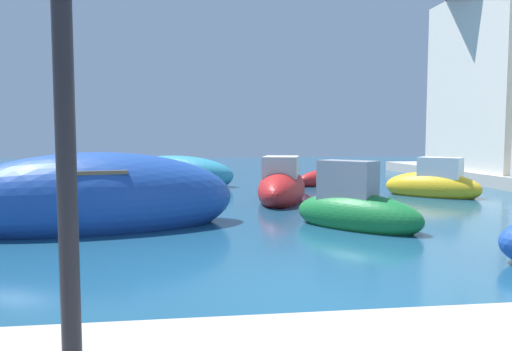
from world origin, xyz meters
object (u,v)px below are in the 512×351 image
Objects in this scene: moored_boat_2 at (355,209)px; quayside_lamp_post at (61,0)px; moored_boat_1 at (174,175)px; moored_boat_0 at (330,179)px; moored_boat_5 at (282,187)px; moored_boat_10 at (433,185)px; moored_boat_3 at (96,201)px.

quayside_lamp_post is at bearing -72.61° from moored_boat_2.
moored_boat_2 is at bearing -45.89° from moored_boat_1.
moored_boat_0 is 0.61× the size of moored_boat_1.
moored_boat_0 is 17.98m from quayside_lamp_post.
quayside_lamp_post is (-3.60, -12.18, 2.40)m from moored_boat_5.
moored_boat_1 is at bearing -28.34° from moored_boat_0.
moored_boat_10 is at bearing -71.17° from moored_boat_5.
moored_boat_1 is 1.71× the size of moored_boat_10.
moored_boat_5 is 1.53× the size of moored_boat_10.
moored_boat_0 is 5.25m from moored_boat_5.
moored_boat_2 reaches higher than moored_boat_10.
moored_boat_5 is 1.27× the size of quayside_lamp_post.
moored_boat_3 reaches higher than moored_boat_0.
moored_boat_1 is 6.07m from moored_boat_5.
moored_boat_1 reaches higher than moored_boat_0.
moored_boat_2 is 6.81m from moored_boat_10.
moored_boat_5 is (4.95, 4.10, -0.17)m from moored_boat_3.
quayside_lamp_post is at bearing 179.37° from moored_boat_5.
moored_boat_2 is (-2.10, -9.26, 0.16)m from moored_boat_0.
moored_boat_0 is 0.68× the size of moored_boat_5.
moored_boat_3 is 2.10× the size of moored_boat_10.
quayside_lamp_post is (-6.45, -16.59, 2.58)m from moored_boat_0.
moored_boat_10 is (8.79, -4.65, -0.05)m from moored_boat_1.
moored_boat_5 is at bearing 33.40° from moored_boat_0.
moored_boat_0 is 4.78m from moored_boat_10.
moored_boat_3 is at bearing -78.45° from moored_boat_1.
moored_boat_10 is at bearing 54.64° from quayside_lamp_post.
moored_boat_0 is 1.08× the size of moored_boat_2.
moored_boat_10 is at bearing 96.25° from moored_boat_0.
moored_boat_2 is 4.91m from moored_boat_5.
moored_boat_3 is 6.43m from moored_boat_5.
moored_boat_2 is at bearing -19.51° from moored_boat_3.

